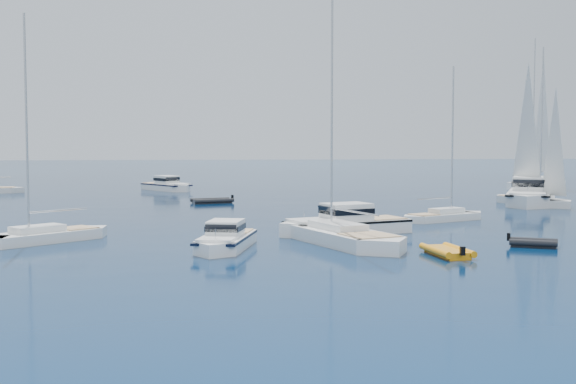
# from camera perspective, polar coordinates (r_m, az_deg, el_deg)

# --- Properties ---
(ground) EXTENTS (400.00, 400.00, 0.00)m
(ground) POSITION_cam_1_polar(r_m,az_deg,el_deg) (35.02, 6.37, -6.24)
(ground) COLOR navy
(ground) RESTS_ON ground
(motor_cruiser_left) EXTENTS (4.21, 8.22, 2.07)m
(motor_cruiser_left) POSITION_cam_1_polar(r_m,az_deg,el_deg) (43.47, -4.70, -4.24)
(motor_cruiser_left) COLOR white
(motor_cruiser_left) RESTS_ON ground
(motor_cruiser_centre) EXTENTS (10.18, 6.14, 2.56)m
(motor_cruiser_centre) POSITION_cam_1_polar(r_m,az_deg,el_deg) (50.36, 4.17, -3.12)
(motor_cruiser_centre) COLOR white
(motor_cruiser_centre) RESTS_ON ground
(motor_cruiser_distant) EXTENTS (8.95, 13.24, 3.36)m
(motor_cruiser_distant) POSITION_cam_1_polar(r_m,az_deg,el_deg) (76.54, 17.46, -0.87)
(motor_cruiser_distant) COLOR silver
(motor_cruiser_distant) RESTS_ON ground
(motor_cruiser_horizon) EXTENTS (7.32, 8.66, 2.30)m
(motor_cruiser_horizon) POSITION_cam_1_polar(r_m,az_deg,el_deg) (93.80, -8.95, 0.11)
(motor_cruiser_horizon) COLOR white
(motor_cruiser_horizon) RESTS_ON ground
(sailboat_mid_r) EXTENTS (7.36, 12.86, 18.39)m
(sailboat_mid_r) POSITION_cam_1_polar(r_m,az_deg,el_deg) (45.64, 4.01, -3.85)
(sailboat_mid_r) COLOR white
(sailboat_mid_r) RESTS_ON ground
(sailboat_mid_l) EXTENTS (8.67, 8.32, 14.03)m
(sailboat_mid_l) POSITION_cam_1_polar(r_m,az_deg,el_deg) (48.56, -17.70, -3.56)
(sailboat_mid_l) COLOR white
(sailboat_mid_l) RESTS_ON ground
(sailboat_centre) EXTENTS (8.36, 5.59, 12.14)m
(sailboat_centre) POSITION_cam_1_polar(r_m,az_deg,el_deg) (59.53, 11.47, -2.10)
(sailboat_centre) COLOR white
(sailboat_centre) RESTS_ON ground
(sailboat_sails_r) EXTENTS (5.60, 10.69, 15.22)m
(sailboat_sails_r) POSITION_cam_1_polar(r_m,az_deg,el_deg) (76.02, 17.70, -0.91)
(sailboat_sails_r) COLOR white
(sailboat_sails_r) RESTS_ON ground
(sailboat_sails_far) EXTENTS (12.25, 11.18, 19.38)m
(sailboat_sails_far) POSITION_cam_1_polar(r_m,az_deg,el_deg) (101.78, 18.00, 0.26)
(sailboat_sails_far) COLOR white
(sailboat_sails_far) RESTS_ON ground
(tender_yellow) EXTENTS (2.47, 4.04, 0.95)m
(tender_yellow) POSITION_cam_1_polar(r_m,az_deg,el_deg) (41.79, 11.74, -4.64)
(tender_yellow) COLOR orange
(tender_yellow) RESTS_ON ground
(tender_grey_near) EXTENTS (3.19, 2.65, 0.95)m
(tender_grey_near) POSITION_cam_1_polar(r_m,az_deg,el_deg) (46.40, 17.78, -3.90)
(tender_grey_near) COLOR black
(tender_grey_near) RESTS_ON ground
(tender_grey_far) EXTENTS (4.60, 3.30, 0.95)m
(tender_grey_far) POSITION_cam_1_polar(r_m,az_deg,el_deg) (74.74, -5.67, -0.82)
(tender_grey_far) COLOR black
(tender_grey_far) RESTS_ON ground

